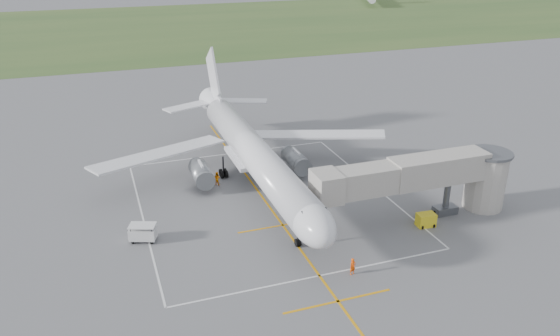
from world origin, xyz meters
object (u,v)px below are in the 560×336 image
object	(u,v)px
airliner	(253,152)
jet_bridge	(432,178)
gpu_unit	(426,220)
ramp_worker_nose	(353,266)
ramp_worker_wing	(217,178)
baggage_cart	(143,233)

from	to	relation	value
airliner	jet_bridge	size ratio (longest dim) A/B	2.00
airliner	gpu_unit	size ratio (longest dim) A/B	23.11
ramp_worker_nose	ramp_worker_wing	size ratio (longest dim) A/B	0.96
airliner	baggage_cart	bearing A→B (deg)	-147.88
baggage_cart	ramp_worker_nose	world-z (taller)	baggage_cart
airliner	ramp_worker_nose	distance (m)	22.00
gpu_unit	baggage_cart	xyz separation A→B (m)	(-28.85, 6.89, 0.22)
airliner	gpu_unit	world-z (taller)	airliner
airliner	gpu_unit	bearing A→B (deg)	-47.99
gpu_unit	ramp_worker_wing	size ratio (longest dim) A/B	1.17
airliner	baggage_cart	size ratio (longest dim) A/B	15.48
airliner	ramp_worker_wing	xyz separation A→B (m)	(-4.25, 1.66, -3.53)
ramp_worker_nose	gpu_unit	bearing A→B (deg)	15.11
airliner	ramp_worker_wing	bearing A→B (deg)	158.64
gpu_unit	airliner	bearing A→B (deg)	136.45
airliner	jet_bridge	xyz separation A→B (m)	(15.72, -14.25, 0.35)
gpu_unit	baggage_cart	bearing A→B (deg)	171.00
jet_bridge	ramp_worker_nose	distance (m)	15.19
jet_bridge	ramp_worker_wing	distance (m)	25.82
ramp_worker_nose	jet_bridge	bearing A→B (deg)	18.89
airliner	baggage_cart	xyz separation A→B (m)	(-14.46, -9.08, -3.45)
jet_bridge	gpu_unit	distance (m)	4.58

